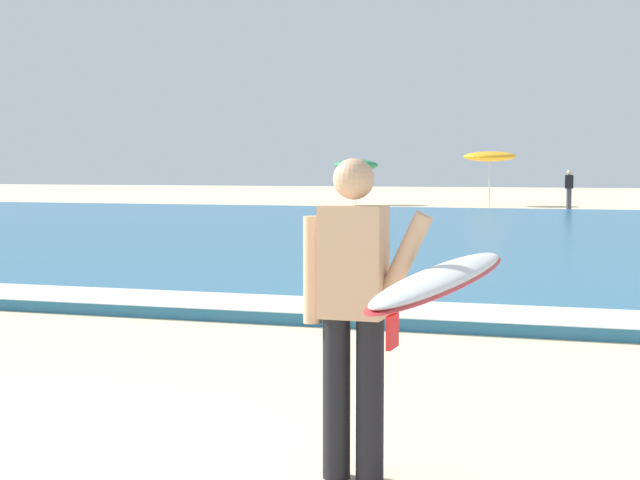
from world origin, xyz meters
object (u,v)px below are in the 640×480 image
object	(u,v)px
beach_umbrella_0	(356,165)
beachgoer_near_row_mid	(569,188)
beach_umbrella_1	(490,156)
surfer_with_board	(402,290)

from	to	relation	value
beach_umbrella_0	beachgoer_near_row_mid	distance (m)	9.86
beach_umbrella_0	beach_umbrella_1	size ratio (longest dim) A/B	0.85
beach_umbrella_1	beachgoer_near_row_mid	distance (m)	4.93
beachgoer_near_row_mid	beach_umbrella_1	bearing A→B (deg)	139.55
beach_umbrella_1	beachgoer_near_row_mid	xyz separation A→B (m)	(3.62, -3.08, -1.31)
surfer_with_board	beach_umbrella_0	bearing A→B (deg)	106.29
beach_umbrella_0	beachgoer_near_row_mid	size ratio (longest dim) A/B	1.30
beach_umbrella_0	surfer_with_board	bearing A→B (deg)	-73.71
surfer_with_board	beach_umbrella_1	bearing A→B (deg)	97.71
beach_umbrella_0	beach_umbrella_1	distance (m)	5.93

